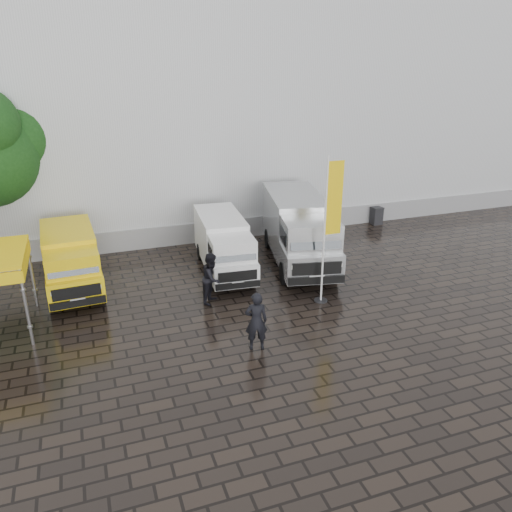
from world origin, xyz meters
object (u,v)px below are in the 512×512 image
(van_silver, at_px, (299,232))
(wheelie_bin, at_px, (377,216))
(person_front, at_px, (256,321))
(flagpole, at_px, (330,222))
(van_yellow, at_px, (71,262))
(van_white, at_px, (224,246))
(person_tent, at_px, (212,278))

(van_silver, bearing_deg, wheelie_bin, 42.30)
(van_silver, height_order, person_front, van_silver)
(flagpole, xyz_separation_m, wheelie_bin, (6.90, 7.45, -2.63))
(van_yellow, height_order, van_white, van_yellow)
(van_yellow, relative_size, wheelie_bin, 5.25)
(person_front, bearing_deg, person_tent, -70.06)
(wheelie_bin, height_order, person_front, person_front)
(van_white, relative_size, flagpole, 0.96)
(van_white, distance_m, flagpole, 5.23)
(van_white, bearing_deg, wheelie_bin, 24.91)
(wheelie_bin, bearing_deg, van_yellow, -167.86)
(wheelie_bin, relative_size, person_tent, 0.49)
(van_white, relative_size, wheelie_bin, 5.56)
(van_silver, relative_size, person_tent, 3.46)
(wheelie_bin, height_order, person_tent, person_tent)
(van_white, distance_m, person_tent, 2.92)
(wheelie_bin, xyz_separation_m, person_front, (-10.49, -9.75, 0.49))
(van_yellow, bearing_deg, person_tent, -33.63)
(van_white, relative_size, person_front, 2.73)
(van_silver, bearing_deg, van_yellow, -170.45)
(flagpole, bearing_deg, person_front, -147.32)
(wheelie_bin, bearing_deg, van_white, -159.67)
(van_white, xyz_separation_m, flagpole, (2.81, -3.95, 1.96))
(van_yellow, distance_m, flagpole, 10.03)
(flagpole, height_order, wheelie_bin, flagpole)
(van_silver, height_order, flagpole, flagpole)
(van_yellow, distance_m, van_silver, 9.46)
(van_yellow, relative_size, person_front, 2.57)
(van_silver, distance_m, wheelie_bin, 7.42)
(person_front, bearing_deg, van_white, -84.19)
(person_tent, bearing_deg, wheelie_bin, -22.11)
(van_silver, height_order, wheelie_bin, van_silver)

